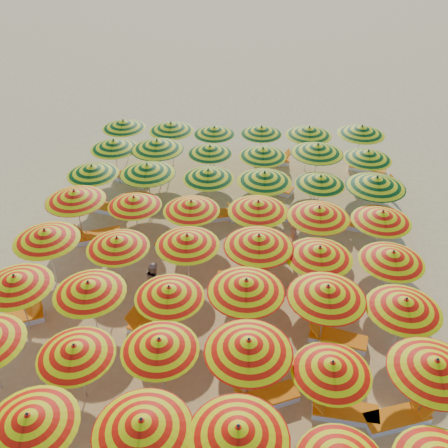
{
  "coord_description": "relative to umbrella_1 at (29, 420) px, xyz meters",
  "views": [
    {
      "loc": [
        1.43,
        -13.57,
        11.64
      ],
      "look_at": [
        0.0,
        0.5,
        1.6
      ],
      "focal_mm": 40.0,
      "sensor_mm": 36.0,
      "label": 1
    }
  ],
  "objects": [
    {
      "name": "lounger_9",
      "position": [
        4.14,
        6.94,
        -1.82
      ],
      "size": [
        1.78,
        0.74,
        0.69
      ],
      "rotation": [
        0.0,
        0.0,
        -0.1
      ],
      "color": "white",
      "rests_on": "ground"
    },
    {
      "name": "lounger_3",
      "position": [
        5.1,
        2.35,
        -1.82
      ],
      "size": [
        1.82,
        1.25,
        0.69
      ],
      "rotation": [
        0.0,
        0.0,
        3.57
      ],
      "color": "white",
      "rests_on": "ground"
    },
    {
      "name": "lounger_10",
      "position": [
        7.14,
        6.25,
        -1.82
      ],
      "size": [
        1.81,
        0.92,
        0.69
      ],
      "rotation": [
        0.0,
        0.0,
        -0.2
      ],
      "color": "white",
      "rests_on": "ground"
    },
    {
      "name": "lounger_11",
      "position": [
        -1.59,
        8.99,
        -1.82
      ],
      "size": [
        1.82,
        1.24,
        0.69
      ],
      "rotation": [
        0.0,
        0.0,
        3.56
      ],
      "color": "white",
      "rests_on": "ground"
    },
    {
      "name": "umbrella_20",
      "position": [
        2.36,
        6.72,
        -0.02
      ],
      "size": [
        2.65,
        2.65,
        2.22
      ],
      "color": "silver",
      "rests_on": "ground"
    },
    {
      "name": "umbrella_3",
      "position": [
        4.51,
        0.1,
        0.11
      ],
      "size": [
        2.93,
        2.93,
        2.37
      ],
      "color": "silver",
      "rests_on": "ground"
    },
    {
      "name": "umbrella_7",
      "position": [
        0.28,
        2.05,
        -0.11
      ],
      "size": [
        2.22,
        2.22,
        2.11
      ],
      "color": "silver",
      "rests_on": "ground"
    },
    {
      "name": "lounger_4",
      "position": [
        7.13,
        2.18,
        -1.82
      ],
      "size": [
        1.77,
        0.71,
        0.69
      ],
      "rotation": [
        0.0,
        0.0,
        3.07
      ],
      "color": "white",
      "rests_on": "ground"
    },
    {
      "name": "umbrella_40",
      "position": [
        6.83,
        13.42,
        0.1
      ],
      "size": [
        2.34,
        2.34,
        2.35
      ],
      "color": "silver",
      "rests_on": "ground"
    },
    {
      "name": "lounger_6",
      "position": [
        -2.77,
        4.48,
        -1.82
      ],
      "size": [
        1.82,
        1.25,
        0.69
      ],
      "rotation": [
        0.0,
        0.0,
        0.43
      ],
      "color": "white",
      "rests_on": "ground"
    },
    {
      "name": "umbrella_45",
      "position": [
        4.39,
        15.6,
        -0.17
      ],
      "size": [
        2.03,
        2.03,
        2.05
      ],
      "color": "silver",
      "rests_on": "ground"
    },
    {
      "name": "lounger_15",
      "position": [
        3.07,
        10.93,
        -1.82
      ],
      "size": [
        1.83,
        1.08,
        0.69
      ],
      "rotation": [
        0.0,
        0.0,
        0.31
      ],
      "color": "white",
      "rests_on": "ground"
    },
    {
      "name": "umbrella_30",
      "position": [
        -2.17,
        10.96,
        -0.05
      ],
      "size": [
        2.66,
        2.66,
        2.18
      ],
      "color": "silver",
      "rests_on": "ground"
    },
    {
      "name": "umbrella_16",
      "position": [
        6.65,
        4.58,
        0.11
      ],
      "size": [
        2.56,
        2.56,
        2.37
      ],
      "color": "silver",
      "rests_on": "ground"
    },
    {
      "name": "lounger_22",
      "position": [
        4.99,
        15.78,
        -1.82
      ],
      "size": [
        1.78,
        0.73,
        0.69
      ],
      "rotation": [
        0.0,
        0.0,
        0.09
      ],
      "color": "white",
      "rests_on": "ground"
    },
    {
      "name": "umbrella_11",
      "position": [
        9.03,
        2.29,
        0.09
      ],
      "size": [
        2.92,
        2.92,
        2.34
      ],
      "color": "silver",
      "rests_on": "ground"
    },
    {
      "name": "umbrella_39",
      "position": [
        4.55,
        13.21,
        -0.07
      ],
      "size": [
        2.26,
        2.26,
        2.16
      ],
      "color": "silver",
      "rests_on": "ground"
    },
    {
      "name": "ground",
      "position": [
        3.39,
        7.72,
        -1.97
      ],
      "size": [
        120.0,
        120.0,
        0.0
      ],
      "primitive_type": "plane",
      "color": "#E5B665",
      "rests_on": "ground"
    },
    {
      "name": "lounger_13",
      "position": [
        5.04,
        8.76,
        -1.82
      ],
      "size": [
        1.82,
        1.24,
        0.69
      ],
      "rotation": [
        0.0,
        0.0,
        3.56
      ],
      "color": "white",
      "rests_on": "ground"
    },
    {
      "name": "umbrella_35",
      "position": [
        8.88,
        10.81,
        0.13
      ],
      "size": [
        2.76,
        2.76,
        2.39
      ],
      "color": "silver",
      "rests_on": "ground"
    },
    {
      "name": "umbrella_33",
      "position": [
        4.69,
        10.98,
        0.01
      ],
      "size": [
        2.77,
        2.77,
        2.25
      ],
      "color": "silver",
      "rests_on": "ground"
    },
    {
      "name": "umbrella_31",
      "position": [
        0.08,
        11.0,
        0.08
      ],
      "size": [
        2.31,
        2.31,
        2.33
      ],
      "color": "silver",
      "rests_on": "ground"
    },
    {
      "name": "umbrella_22",
      "position": [
        6.54,
        6.49,
        0.0
      ],
      "size": [
        2.51,
        2.51,
        2.24
      ],
      "color": "silver",
      "rests_on": "ground"
    },
    {
      "name": "umbrella_21",
      "position": [
        4.65,
        6.71,
        0.13
      ],
      "size": [
        2.73,
        2.73,
        2.39
      ],
      "color": "silver",
      "rests_on": "ground"
    },
    {
      "name": "beachgoer_a",
      "position": [
        5.89,
        9.34,
        -1.29
      ],
      "size": [
        0.45,
        0.57,
        1.36
      ],
      "primitive_type": "imported",
      "rotation": [
        0.0,
        0.0,
        4.99
      ],
      "color": "tan",
      "rests_on": "ground"
    },
    {
      "name": "umbrella_27",
      "position": [
        4.53,
        8.85,
        0.04
      ],
      "size": [
        2.5,
        2.5,
        2.28
      ],
      "color": "silver",
      "rests_on": "ground"
    },
    {
      "name": "umbrella_12",
      "position": [
        -2.26,
        4.26,
        0.0
      ],
      "size": [
        2.12,
        2.12,
        2.24
      ],
      "color": "silver",
      "rests_on": "ground"
    },
    {
      "name": "lounger_14",
      "position": [
        -1.57,
        10.86,
        -1.82
      ],
      "size": [
        1.82,
        1.0,
        0.69
      ],
      "rotation": [
        0.0,
        0.0,
        -0.26
      ],
      "color": "white",
      "rests_on": "ground"
    },
    {
      "name": "umbrella_15",
      "position": [
        4.39,
        4.61,
        0.12
      ],
      "size": [
        2.28,
        2.28,
        2.37
      ],
      "color": "silver",
      "rests_on": "ground"
    },
    {
      "name": "umbrella_24",
      "position": [
        -2.09,
        8.8,
        0.08
      ],
      "size": [
        2.25,
        2.25,
        2.33
      ],
      "color": "silver",
      "rests_on": "ground"
    },
    {
      "name": "lounger_21",
      "position": [
        9.53,
        13.6,
        -1.82
      ],
      "size": [
        1.82,
        0.99,
        0.69
      ],
      "rotation": [
        0.0,
        0.0,
        0.25
      ],
      "color": "white",
      "rests_on": "ground"
    },
    {
      "name": "umbrella_34",
      "position": [
        6.85,
        11.23,
        -0.15
      ],
      "size": [
        2.21,
        2.21,
        2.07
      ],
      "color": "silver",
      "rests_on": "ground"
    },
    {
      "name": "lounger_12",
      "position": [
        1.66,
        8.68,
        -1.82
      ],
      "size": [
        1.8,
        0.82,
        0.69
      ],
      "rotation": [
        0.0,
        0.0,
        -0.14
      ],
      "color": "white",
      "rests_on": "ground"
    },
    {
      "name": "lounger_7",
      "position": [
        1.62,
        4.4,
        -1.82
      ],
      "size": [
        1.83,
        1.08,
        0.69
      ],
      "rotation": [
        0.0,
        0.0,
        2.83
      ],
      "color": "white",
      "rests_on": "ground"
    },
    {
      "name": "lounger_23",
      "position": [
        9.43,
        15.46,
        -1.82
      ],
      "size": [
        1.83,
        1.08,
        0.69
      ],
      "rotation": [
        0.0,
        0.0,
        2.83
      ],
      "color": "white",
      "rests_on": "ground"
    },
    {
      "name": "umbrella_8",
      "position": [
        2.34,
        2.43,
        -0.08
      ],
      "size": [
        2.59,
        2.59,
        2.14
      ],
      "color": "silver",
      "rests_on": "ground"
    },
    {
      "name": "umbrella_47",
      "position": [
        8.93,
        15.62,
        0.04
      ],
      "size": [
        2.23,
        2.23,
        2.28
      ],
      "color": "silver",
      "rests_on": "ground"
    },
    {
      "name": "umbrella_10",
      "position": [
        6.63,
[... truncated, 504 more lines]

